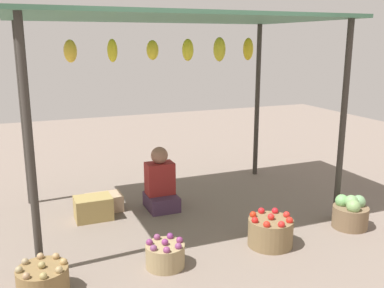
{
  "coord_description": "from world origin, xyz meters",
  "views": [
    {
      "loc": [
        -1.74,
        -4.74,
        2.05
      ],
      "look_at": [
        0.0,
        -0.5,
        0.95
      ],
      "focal_mm": 40.76,
      "sensor_mm": 36.0,
      "label": 1
    }
  ],
  "objects_px": {
    "vendor_person": "(160,185)",
    "wooden_crate_near_vendor": "(104,203)",
    "wooden_crate_stacked_rear": "(93,208)",
    "basket_potatoes": "(43,280)",
    "basket_cabbages": "(350,213)",
    "basket_purple_onions": "(165,255)",
    "basket_red_tomatoes": "(270,231)"
  },
  "relations": [
    {
      "from": "vendor_person",
      "to": "wooden_crate_near_vendor",
      "type": "relative_size",
      "value": 1.81
    },
    {
      "from": "wooden_crate_stacked_rear",
      "to": "basket_potatoes",
      "type": "bearing_deg",
      "value": -114.87
    },
    {
      "from": "wooden_crate_near_vendor",
      "to": "wooden_crate_stacked_rear",
      "type": "height_order",
      "value": "wooden_crate_stacked_rear"
    },
    {
      "from": "basket_potatoes",
      "to": "wooden_crate_near_vendor",
      "type": "height_order",
      "value": "basket_potatoes"
    },
    {
      "from": "vendor_person",
      "to": "basket_cabbages",
      "type": "xyz_separation_m",
      "value": [
        1.78,
        -1.35,
        -0.13
      ]
    },
    {
      "from": "basket_purple_onions",
      "to": "basket_cabbages",
      "type": "distance_m",
      "value": 2.2
    },
    {
      "from": "vendor_person",
      "to": "wooden_crate_stacked_rear",
      "type": "bearing_deg",
      "value": -177.84
    },
    {
      "from": "basket_cabbages",
      "to": "wooden_crate_stacked_rear",
      "type": "bearing_deg",
      "value": 153.2
    },
    {
      "from": "basket_purple_onions",
      "to": "basket_red_tomatoes",
      "type": "distance_m",
      "value": 1.13
    },
    {
      "from": "vendor_person",
      "to": "basket_cabbages",
      "type": "distance_m",
      "value": 2.24
    },
    {
      "from": "wooden_crate_near_vendor",
      "to": "vendor_person",
      "type": "bearing_deg",
      "value": -15.32
    },
    {
      "from": "wooden_crate_stacked_rear",
      "to": "vendor_person",
      "type": "bearing_deg",
      "value": 2.16
    },
    {
      "from": "basket_red_tomatoes",
      "to": "wooden_crate_stacked_rear",
      "type": "xyz_separation_m",
      "value": [
        -1.55,
        1.36,
        -0.01
      ]
    },
    {
      "from": "basket_red_tomatoes",
      "to": "wooden_crate_stacked_rear",
      "type": "distance_m",
      "value": 2.06
    },
    {
      "from": "basket_red_tomatoes",
      "to": "basket_purple_onions",
      "type": "bearing_deg",
      "value": -179.87
    },
    {
      "from": "basket_potatoes",
      "to": "basket_cabbages",
      "type": "bearing_deg",
      "value": 1.62
    },
    {
      "from": "basket_purple_onions",
      "to": "basket_cabbages",
      "type": "relative_size",
      "value": 0.94
    },
    {
      "from": "vendor_person",
      "to": "basket_red_tomatoes",
      "type": "distance_m",
      "value": 1.57
    },
    {
      "from": "basket_cabbages",
      "to": "basket_purple_onions",
      "type": "bearing_deg",
      "value": -178.93
    },
    {
      "from": "vendor_person",
      "to": "basket_potatoes",
      "type": "xyz_separation_m",
      "value": [
        -1.49,
        -1.45,
        -0.17
      ]
    },
    {
      "from": "basket_purple_onions",
      "to": "wooden_crate_near_vendor",
      "type": "xyz_separation_m",
      "value": [
        -0.25,
        1.58,
        -0.02
      ]
    },
    {
      "from": "basket_cabbages",
      "to": "wooden_crate_stacked_rear",
      "type": "height_order",
      "value": "basket_cabbages"
    },
    {
      "from": "basket_potatoes",
      "to": "wooden_crate_near_vendor",
      "type": "distance_m",
      "value": 1.82
    },
    {
      "from": "basket_purple_onions",
      "to": "basket_cabbages",
      "type": "bearing_deg",
      "value": 1.07
    },
    {
      "from": "basket_red_tomatoes",
      "to": "basket_cabbages",
      "type": "height_order",
      "value": "basket_cabbages"
    },
    {
      "from": "vendor_person",
      "to": "basket_purple_onions",
      "type": "distance_m",
      "value": 1.47
    },
    {
      "from": "basket_red_tomatoes",
      "to": "wooden_crate_near_vendor",
      "type": "xyz_separation_m",
      "value": [
        -1.39,
        1.57,
        -0.05
      ]
    },
    {
      "from": "basket_purple_onions",
      "to": "basket_cabbages",
      "type": "xyz_separation_m",
      "value": [
        2.2,
        0.04,
        0.05
      ]
    },
    {
      "from": "vendor_person",
      "to": "basket_cabbages",
      "type": "height_order",
      "value": "vendor_person"
    },
    {
      "from": "basket_potatoes",
      "to": "wooden_crate_stacked_rear",
      "type": "distance_m",
      "value": 1.56
    },
    {
      "from": "vendor_person",
      "to": "basket_purple_onions",
      "type": "height_order",
      "value": "vendor_person"
    },
    {
      "from": "vendor_person",
      "to": "basket_potatoes",
      "type": "bearing_deg",
      "value": -135.92
    }
  ]
}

